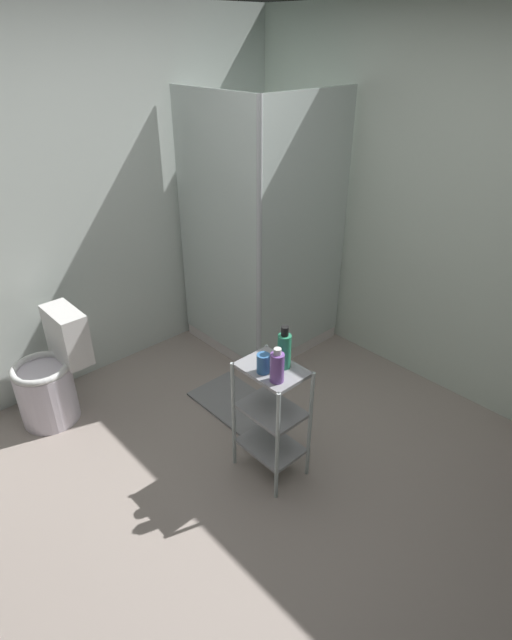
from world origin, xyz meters
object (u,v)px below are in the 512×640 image
object	(u,v)px
body_wash_bottle_green	(284,350)
rinse_cup	(263,363)
storage_cart	(271,412)
bath_mat	(234,401)
toilet	(52,377)
shower_stall	(261,294)
conditioner_bottle_purple	(277,367)

from	to	relation	value
body_wash_bottle_green	rinse_cup	distance (m)	0.13
storage_cart	bath_mat	xyz separation A→B (m)	(-0.62, 0.24, -0.43)
storage_cart	bath_mat	bearing A→B (deg)	158.60
body_wash_bottle_green	rinse_cup	size ratio (longest dim) A/B	2.28
toilet	storage_cart	world-z (taller)	toilet
bath_mat	body_wash_bottle_green	bearing A→B (deg)	-16.14
toilet	storage_cart	xyz separation A→B (m)	(1.34, 0.73, 0.12)
toilet	storage_cart	distance (m)	1.53
shower_stall	storage_cart	distance (m)	1.43
rinse_cup	bath_mat	world-z (taller)	rinse_cup
conditioner_bottle_purple	bath_mat	bearing A→B (deg)	156.96
storage_cart	body_wash_bottle_green	size ratio (longest dim) A/B	2.98
shower_stall	rinse_cup	world-z (taller)	shower_stall
toilet	body_wash_bottle_green	world-z (taller)	body_wash_bottle_green
shower_stall	body_wash_bottle_green	world-z (taller)	shower_stall
shower_stall	storage_cart	world-z (taller)	shower_stall
toilet	bath_mat	size ratio (longest dim) A/B	1.27
toilet	conditioner_bottle_purple	size ratio (longest dim) A/B	3.87
body_wash_bottle_green	storage_cart	bearing A→B (deg)	-121.89
body_wash_bottle_green	bath_mat	size ratio (longest dim) A/B	0.41
toilet	body_wash_bottle_green	distance (m)	1.67
conditioner_bottle_purple	rinse_cup	distance (m)	0.11
bath_mat	shower_stall	bearing A→B (deg)	123.56
shower_stall	storage_cart	size ratio (longest dim) A/B	2.70
bath_mat	toilet	bearing A→B (deg)	-126.73
rinse_cup	bath_mat	size ratio (longest dim) A/B	0.18
conditioner_bottle_purple	rinse_cup	bearing A→B (deg)	179.17
shower_stall	conditioner_bottle_purple	distance (m)	1.58
body_wash_bottle_green	rinse_cup	xyz separation A→B (m)	(-0.04, -0.11, -0.05)
rinse_cup	bath_mat	distance (m)	1.04
shower_stall	toilet	bearing A→B (deg)	-99.07
toilet	body_wash_bottle_green	xyz separation A→B (m)	(1.38, 0.78, 0.53)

